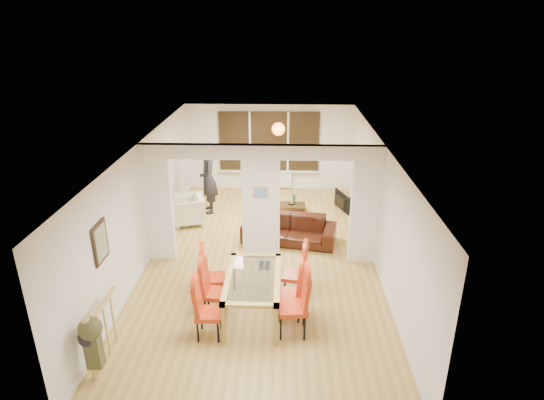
{
  "coord_description": "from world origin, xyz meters",
  "views": [
    {
      "loc": [
        0.52,
        -8.86,
        5.0
      ],
      "look_at": [
        0.21,
        0.6,
        1.16
      ],
      "focal_mm": 30.0,
      "sensor_mm": 36.0,
      "label": 1
    }
  ],
  "objects_px": {
    "dining_chair_ra": "(293,303)",
    "dining_chair_rc": "(294,272)",
    "coffee_table": "(288,208)",
    "bowl": "(291,203)",
    "person": "(209,179)",
    "dining_chair_lc": "(214,274)",
    "armchair": "(188,210)",
    "television": "(339,202)",
    "bottle": "(294,200)",
    "dining_chair_lb": "(215,290)",
    "dining_chair_la": "(209,310)",
    "sofa": "(289,229)",
    "dining_table": "(253,296)",
    "dining_chair_rb": "(289,291)"
  },
  "relations": [
    {
      "from": "dining_table",
      "to": "dining_chair_lb",
      "type": "distance_m",
      "value": 0.68
    },
    {
      "from": "bowl",
      "to": "coffee_table",
      "type": "bearing_deg",
      "value": -157.15
    },
    {
      "from": "dining_table",
      "to": "coffee_table",
      "type": "height_order",
      "value": "dining_table"
    },
    {
      "from": "dining_chair_la",
      "to": "person",
      "type": "relative_size",
      "value": 0.54
    },
    {
      "from": "dining_chair_rb",
      "to": "dining_chair_ra",
      "type": "bearing_deg",
      "value": -77.36
    },
    {
      "from": "armchair",
      "to": "coffee_table",
      "type": "xyz_separation_m",
      "value": [
        2.6,
        0.81,
        -0.27
      ]
    },
    {
      "from": "dining_chair_ra",
      "to": "dining_chair_rc",
      "type": "relative_size",
      "value": 1.12
    },
    {
      "from": "dining_chair_rc",
      "to": "coffee_table",
      "type": "xyz_separation_m",
      "value": [
        -0.1,
        4.04,
        -0.42
      ]
    },
    {
      "from": "dining_table",
      "to": "sofa",
      "type": "bearing_deg",
      "value": 77.61
    },
    {
      "from": "sofa",
      "to": "dining_chair_lb",
      "type": "bearing_deg",
      "value": -103.53
    },
    {
      "from": "dining_table",
      "to": "sofa",
      "type": "xyz_separation_m",
      "value": [
        0.64,
        2.91,
        -0.08
      ]
    },
    {
      "from": "dining_chair_la",
      "to": "bowl",
      "type": "relative_size",
      "value": 5.28
    },
    {
      "from": "dining_chair_lb",
      "to": "dining_chair_ra",
      "type": "xyz_separation_m",
      "value": [
        1.37,
        -0.47,
        0.08
      ]
    },
    {
      "from": "dining_chair_ra",
      "to": "coffee_table",
      "type": "distance_m",
      "value": 5.16
    },
    {
      "from": "sofa",
      "to": "dining_chair_lc",
      "type": "bearing_deg",
      "value": -109.72
    },
    {
      "from": "dining_chair_rb",
      "to": "television",
      "type": "xyz_separation_m",
      "value": [
        1.4,
        4.87,
        -0.28
      ]
    },
    {
      "from": "dining_chair_lc",
      "to": "bowl",
      "type": "height_order",
      "value": "dining_chair_lc"
    },
    {
      "from": "dining_chair_ra",
      "to": "person",
      "type": "xyz_separation_m",
      "value": [
        -2.22,
        5.1,
        0.37
      ]
    },
    {
      "from": "dining_chair_rc",
      "to": "person",
      "type": "bearing_deg",
      "value": 130.53
    },
    {
      "from": "coffee_table",
      "to": "dining_table",
      "type": "bearing_deg",
      "value": -97.66
    },
    {
      "from": "dining_chair_lc",
      "to": "dining_chair_la",
      "type": "bearing_deg",
      "value": -92.95
    },
    {
      "from": "dining_chair_la",
      "to": "coffee_table",
      "type": "height_order",
      "value": "dining_chair_la"
    },
    {
      "from": "dining_table",
      "to": "dining_chair_rb",
      "type": "height_order",
      "value": "dining_chair_rb"
    },
    {
      "from": "television",
      "to": "coffee_table",
      "type": "xyz_separation_m",
      "value": [
        -1.4,
        -0.17,
        -0.14
      ]
    },
    {
      "from": "dining_chair_lb",
      "to": "dining_chair_rc",
      "type": "distance_m",
      "value": 1.54
    },
    {
      "from": "sofa",
      "to": "coffee_table",
      "type": "relative_size",
      "value": 2.35
    },
    {
      "from": "dining_chair_la",
      "to": "dining_chair_rc",
      "type": "distance_m",
      "value": 1.88
    },
    {
      "from": "dining_chair_ra",
      "to": "television",
      "type": "bearing_deg",
      "value": 70.81
    },
    {
      "from": "television",
      "to": "coffee_table",
      "type": "relative_size",
      "value": 0.94
    },
    {
      "from": "dining_chair_la",
      "to": "bottle",
      "type": "bearing_deg",
      "value": 73.2
    },
    {
      "from": "sofa",
      "to": "bottle",
      "type": "relative_size",
      "value": 7.2
    },
    {
      "from": "dining_table",
      "to": "dining_chair_rc",
      "type": "height_order",
      "value": "dining_chair_rc"
    },
    {
      "from": "dining_chair_ra",
      "to": "bowl",
      "type": "bearing_deg",
      "value": 84.73
    },
    {
      "from": "armchair",
      "to": "television",
      "type": "xyz_separation_m",
      "value": [
        4.0,
        0.98,
        -0.12
      ]
    },
    {
      "from": "dining_chair_rc",
      "to": "person",
      "type": "relative_size",
      "value": 0.55
    },
    {
      "from": "dining_chair_ra",
      "to": "sofa",
      "type": "xyz_separation_m",
      "value": [
        -0.05,
        3.39,
        -0.27
      ]
    },
    {
      "from": "dining_chair_lb",
      "to": "dining_chair_rb",
      "type": "distance_m",
      "value": 1.3
    },
    {
      "from": "dining_table",
      "to": "dining_chair_la",
      "type": "height_order",
      "value": "dining_chair_la"
    },
    {
      "from": "dining_chair_lc",
      "to": "coffee_table",
      "type": "xyz_separation_m",
      "value": [
        1.41,
        4.17,
        -0.41
      ]
    },
    {
      "from": "dining_chair_ra",
      "to": "bottle",
      "type": "relative_size",
      "value": 3.89
    },
    {
      "from": "dining_chair_lb",
      "to": "television",
      "type": "relative_size",
      "value": 1.17
    },
    {
      "from": "dining_chair_lc",
      "to": "person",
      "type": "height_order",
      "value": "person"
    },
    {
      "from": "dining_chair_la",
      "to": "television",
      "type": "height_order",
      "value": "dining_chair_la"
    },
    {
      "from": "person",
      "to": "armchair",
      "type": "bearing_deg",
      "value": -43.28
    },
    {
      "from": "dining_chair_ra",
      "to": "dining_chair_rc",
      "type": "height_order",
      "value": "dining_chair_ra"
    },
    {
      "from": "person",
      "to": "television",
      "type": "relative_size",
      "value": 2.19
    },
    {
      "from": "dining_chair_ra",
      "to": "dining_chair_rc",
      "type": "xyz_separation_m",
      "value": [
        0.04,
        1.1,
        -0.06
      ]
    },
    {
      "from": "dining_chair_ra",
      "to": "dining_chair_lb",
      "type": "bearing_deg",
      "value": 156.01
    },
    {
      "from": "dining_chair_lb",
      "to": "sofa",
      "type": "distance_m",
      "value": 3.2
    },
    {
      "from": "dining_chair_rc",
      "to": "television",
      "type": "relative_size",
      "value": 1.21
    }
  ]
}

